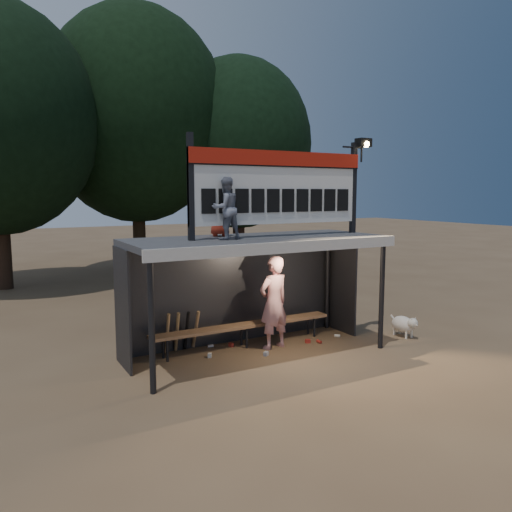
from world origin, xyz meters
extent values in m
plane|color=brown|center=(0.00, 0.00, 0.00)|extent=(80.00, 80.00, 0.00)
imported|color=white|center=(0.49, 0.17, 0.95)|extent=(0.76, 0.56, 1.90)
imported|color=slate|center=(-0.73, -0.14, 2.89)|extent=(0.60, 0.49, 1.13)
imported|color=maroon|center=(-0.53, 0.55, 2.82)|extent=(0.55, 0.42, 1.00)
cube|color=#38383B|center=(0.00, 0.00, 2.26)|extent=(5.00, 2.00, 0.12)
cube|color=silver|center=(0.00, -1.02, 2.22)|extent=(5.10, 0.06, 0.20)
cylinder|color=black|center=(-2.40, -0.90, 1.10)|extent=(0.10, 0.10, 2.20)
cylinder|color=black|center=(2.40, -0.90, 1.10)|extent=(0.10, 0.10, 2.20)
cylinder|color=black|center=(-2.40, 0.90, 1.10)|extent=(0.10, 0.10, 2.20)
cylinder|color=black|center=(2.40, 0.90, 1.10)|extent=(0.10, 0.10, 2.20)
cube|color=black|center=(0.00, 1.00, 1.10)|extent=(5.00, 0.04, 2.20)
cube|color=black|center=(-2.50, 0.50, 1.10)|extent=(0.04, 1.00, 2.20)
cube|color=black|center=(2.50, 0.50, 1.10)|extent=(0.04, 1.00, 2.20)
cylinder|color=black|center=(0.00, 1.00, 2.15)|extent=(5.00, 0.06, 0.06)
cube|color=black|center=(-1.35, 0.00, 3.27)|extent=(0.10, 0.10, 1.90)
cube|color=black|center=(2.35, 0.00, 3.27)|extent=(0.10, 0.10, 1.90)
cube|color=silver|center=(0.50, 0.00, 3.27)|extent=(3.80, 0.08, 1.40)
cube|color=#B41C0C|center=(0.50, -0.05, 3.83)|extent=(3.80, 0.04, 0.28)
cube|color=black|center=(0.50, -0.06, 3.68)|extent=(3.80, 0.02, 0.03)
cube|color=black|center=(-1.03, -0.05, 3.02)|extent=(0.27, 0.03, 0.45)
cube|color=black|center=(-0.69, -0.05, 3.02)|extent=(0.27, 0.03, 0.45)
cube|color=black|center=(-0.35, -0.05, 3.02)|extent=(0.27, 0.03, 0.45)
cube|color=black|center=(-0.01, -0.05, 3.02)|extent=(0.27, 0.03, 0.45)
cube|color=black|center=(0.33, -0.05, 3.02)|extent=(0.27, 0.03, 0.45)
cube|color=black|center=(0.67, -0.05, 3.02)|extent=(0.27, 0.03, 0.45)
cube|color=black|center=(1.01, -0.05, 3.02)|extent=(0.27, 0.03, 0.45)
cube|color=black|center=(1.35, -0.05, 3.02)|extent=(0.27, 0.03, 0.45)
cube|color=black|center=(1.69, -0.05, 3.02)|extent=(0.27, 0.03, 0.45)
cube|color=black|center=(2.03, -0.05, 3.02)|extent=(0.27, 0.03, 0.45)
cylinder|color=black|center=(2.30, 0.00, 4.12)|extent=(0.50, 0.04, 0.04)
cylinder|color=black|center=(2.55, 0.00, 3.97)|extent=(0.04, 0.04, 0.30)
cube|color=black|center=(2.55, -0.05, 4.22)|extent=(0.30, 0.22, 0.18)
sphere|color=#FFD88C|center=(2.55, -0.14, 4.18)|extent=(0.14, 0.14, 0.14)
cube|color=#966B46|center=(0.00, 0.55, 0.45)|extent=(4.00, 0.35, 0.06)
cylinder|color=black|center=(-1.70, 0.43, 0.23)|extent=(0.05, 0.05, 0.45)
cylinder|color=black|center=(-1.70, 0.67, 0.23)|extent=(0.05, 0.05, 0.45)
cylinder|color=black|center=(0.00, 0.43, 0.23)|extent=(0.05, 0.05, 0.45)
cylinder|color=black|center=(0.00, 0.67, 0.23)|extent=(0.05, 0.05, 0.45)
cylinder|color=black|center=(1.70, 0.43, 0.23)|extent=(0.05, 0.05, 0.45)
cylinder|color=black|center=(1.70, 0.67, 0.23)|extent=(0.05, 0.05, 0.45)
cylinder|color=#312015|center=(-4.00, 10.00, 1.87)|extent=(0.50, 0.50, 3.74)
cylinder|color=black|center=(1.00, 11.50, 2.09)|extent=(0.50, 0.50, 4.18)
ellipsoid|color=black|center=(1.00, 11.50, 6.18)|extent=(7.22, 7.22, 8.36)
cylinder|color=#321E16|center=(5.00, 10.50, 1.76)|extent=(0.50, 0.50, 3.52)
ellipsoid|color=black|center=(5.00, 10.50, 5.20)|extent=(6.08, 6.08, 7.04)
ellipsoid|color=beige|center=(3.44, -0.51, 0.27)|extent=(0.36, 0.58, 0.36)
sphere|color=beige|center=(3.44, -0.79, 0.36)|extent=(0.22, 0.22, 0.22)
cone|color=beige|center=(3.44, -0.89, 0.34)|extent=(0.10, 0.10, 0.10)
cone|color=beige|center=(3.39, -0.81, 0.46)|extent=(0.06, 0.06, 0.07)
cone|color=beige|center=(3.49, -0.81, 0.46)|extent=(0.06, 0.06, 0.07)
cylinder|color=beige|center=(3.36, -0.69, 0.09)|extent=(0.05, 0.05, 0.18)
cylinder|color=white|center=(3.52, -0.69, 0.09)|extent=(0.05, 0.05, 0.18)
cylinder|color=beige|center=(3.36, -0.33, 0.09)|extent=(0.05, 0.05, 0.18)
cylinder|color=beige|center=(3.52, -0.33, 0.09)|extent=(0.05, 0.05, 0.18)
cylinder|color=beige|center=(3.44, -0.21, 0.34)|extent=(0.04, 0.16, 0.14)
cylinder|color=#9C7549|center=(-1.56, 0.82, 0.43)|extent=(0.07, 0.27, 0.84)
cylinder|color=olive|center=(-1.36, 0.82, 0.43)|extent=(0.07, 0.30, 0.83)
cylinder|color=black|center=(-1.16, 0.82, 0.43)|extent=(0.07, 0.33, 0.83)
cylinder|color=#976F46|center=(-0.96, 0.82, 0.43)|extent=(0.08, 0.35, 0.82)
cube|color=#AC2A1D|center=(-0.24, 0.67, 0.04)|extent=(0.09, 0.11, 0.08)
cylinder|color=silver|center=(-0.65, 0.81, 0.04)|extent=(0.12, 0.07, 0.07)
cube|color=beige|center=(-0.90, 0.27, 0.04)|extent=(0.11, 0.12, 0.08)
cylinder|color=#A8271C|center=(1.50, -0.02, 0.04)|extent=(0.07, 0.12, 0.07)
cube|color=#B2B2B7|center=(0.10, -0.18, 0.04)|extent=(0.12, 0.11, 0.08)
cylinder|color=beige|center=(2.11, 0.13, 0.04)|extent=(0.13, 0.13, 0.07)
cube|color=#A6251C|center=(1.30, 0.10, 0.04)|extent=(0.11, 0.08, 0.08)
camera|label=1|loc=(-4.68, -8.33, 3.17)|focal=35.00mm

